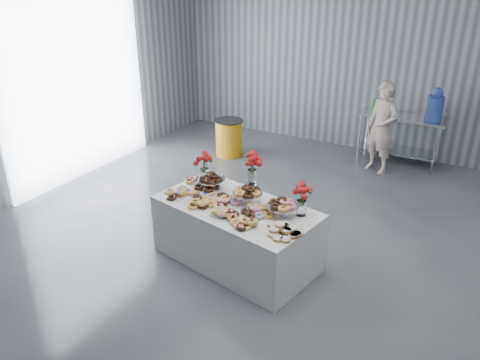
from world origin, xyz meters
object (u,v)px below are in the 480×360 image
at_px(water_jug, 435,105).
at_px(trash_barrel, 229,138).
at_px(display_table, 236,233).
at_px(person, 382,128).
at_px(prep_table, 400,130).

xyz_separation_m(water_jug, trash_barrel, (-3.36, -1.19, -0.80)).
distance_m(water_jug, trash_barrel, 3.65).
distance_m(display_table, person, 3.71).
distance_m(prep_table, trash_barrel, 3.11).
height_order(water_jug, trash_barrel, water_jug).
relative_size(person, trash_barrel, 2.27).
bearing_deg(person, water_jug, 58.69).
height_order(display_table, water_jug, water_jug).
relative_size(display_table, water_jug, 3.43).
bearing_deg(display_table, trash_barrel, 122.44).
height_order(display_table, prep_table, prep_table).
xyz_separation_m(prep_table, water_jug, (0.50, -0.00, 0.53)).
bearing_deg(trash_barrel, prep_table, 22.52).
bearing_deg(display_table, prep_table, 76.71).
relative_size(water_jug, trash_barrel, 0.80).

